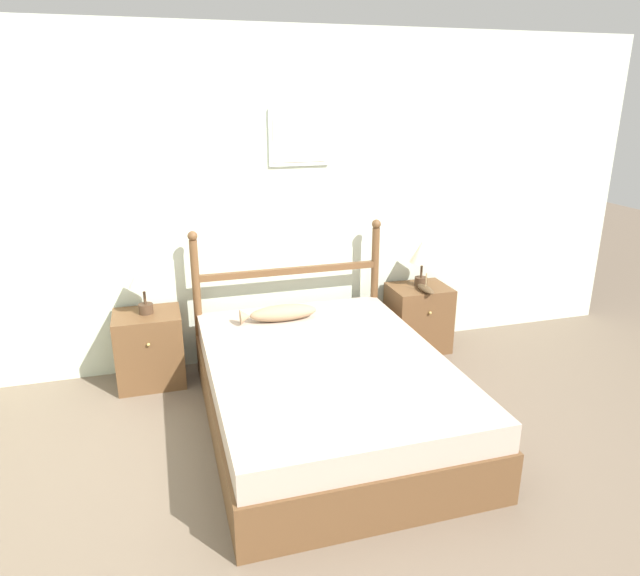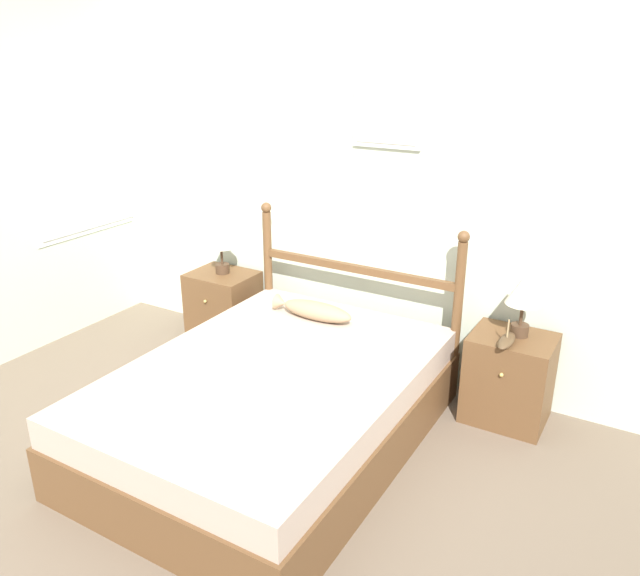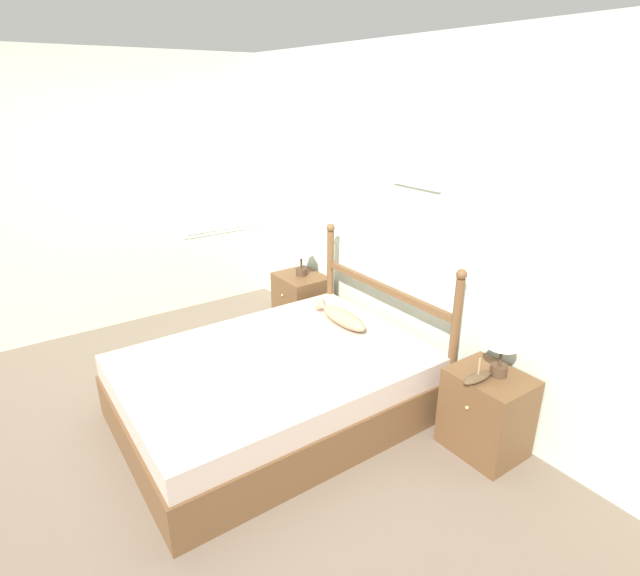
{
  "view_description": "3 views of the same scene",
  "coord_description": "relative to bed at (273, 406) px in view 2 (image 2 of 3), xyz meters",
  "views": [
    {
      "loc": [
        -0.83,
        -2.59,
        2.07
      ],
      "look_at": [
        0.19,
        0.88,
        0.84
      ],
      "focal_mm": 32.0,
      "sensor_mm": 36.0,
      "label": 1
    },
    {
      "loc": [
        1.92,
        -1.96,
        2.14
      ],
      "look_at": [
        0.18,
        1.0,
        0.82
      ],
      "focal_mm": 35.0,
      "sensor_mm": 36.0,
      "label": 2
    },
    {
      "loc": [
        2.81,
        -0.93,
        2.2
      ],
      "look_at": [
        0.11,
        0.96,
        0.89
      ],
      "focal_mm": 28.0,
      "sensor_mm": 36.0,
      "label": 3
    }
  ],
  "objects": [
    {
      "name": "nightstand_left",
      "position": [
        -1.09,
        0.93,
        0.04
      ],
      "size": [
        0.48,
        0.42,
        0.56
      ],
      "color": "brown",
      "rests_on": "ground_plane"
    },
    {
      "name": "nightstand_right",
      "position": [
        1.09,
        0.93,
        0.04
      ],
      "size": [
        0.48,
        0.42,
        0.56
      ],
      "color": "brown",
      "rests_on": "ground_plane"
    },
    {
      "name": "ground_plane",
      "position": [
        -0.14,
        -0.55,
        -0.24
      ],
      "size": [
        16.0,
        16.0,
        0.0
      ],
      "primitive_type": "plane",
      "color": "brown"
    },
    {
      "name": "model_boat",
      "position": [
        1.08,
        0.8,
        0.34
      ],
      "size": [
        0.08,
        0.24,
        0.16
      ],
      "color": "#4C3823",
      "rests_on": "nightstand_right"
    },
    {
      "name": "headboard",
      "position": [
        0.0,
        1.01,
        0.39
      ],
      "size": [
        1.51,
        0.07,
        1.13
      ],
      "color": "brown",
      "rests_on": "ground_plane"
    },
    {
      "name": "fish_pillow",
      "position": [
        -0.15,
        0.7,
        0.3
      ],
      "size": [
        0.57,
        0.15,
        0.12
      ],
      "color": "#997A5B",
      "rests_on": "bed"
    },
    {
      "name": "table_lamp_left",
      "position": [
        -1.09,
        0.94,
        0.59
      ],
      "size": [
        0.21,
        0.21,
        0.39
      ],
      "color": "#422D1E",
      "rests_on": "nightstand_left"
    },
    {
      "name": "wall_back",
      "position": [
        -0.14,
        1.18,
        1.04
      ],
      "size": [
        6.4,
        0.08,
        2.55
      ],
      "color": "beige",
      "rests_on": "ground_plane"
    },
    {
      "name": "table_lamp_right",
      "position": [
        1.11,
        0.96,
        0.59
      ],
      "size": [
        0.21,
        0.21,
        0.39
      ],
      "color": "#422D1E",
      "rests_on": "nightstand_right"
    },
    {
      "name": "bed",
      "position": [
        0.0,
        0.0,
        0.0
      ],
      "size": [
        1.5,
        2.07,
        0.48
      ],
      "color": "brown",
      "rests_on": "ground_plane"
    }
  ]
}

